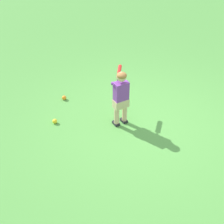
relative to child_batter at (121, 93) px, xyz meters
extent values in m
plane|color=#519942|center=(-0.39, -0.18, -0.65)|extent=(40.00, 40.00, 0.00)
cube|color=#232328|center=(0.04, 0.09, -0.63)|extent=(0.17, 0.15, 0.05)
cylinder|color=#DBB28E|center=(0.02, 0.10, -0.44)|extent=(0.09, 0.09, 0.34)
cube|color=#232328|center=(-0.04, -0.06, -0.63)|extent=(0.17, 0.15, 0.05)
cylinder|color=#DBB28E|center=(-0.06, -0.05, -0.44)|extent=(0.09, 0.09, 0.34)
cube|color=#C6B284|center=(-0.02, 0.02, -0.19)|extent=(0.26, 0.31, 0.16)
cube|color=#753899|center=(-0.02, 0.02, 0.06)|extent=(0.25, 0.29, 0.34)
sphere|color=#DBB28E|center=(-0.02, 0.02, 0.34)|extent=(0.17, 0.17, 0.17)
ellipsoid|color=olive|center=(-0.03, 0.03, 0.37)|extent=(0.24, 0.24, 0.11)
sphere|color=red|center=(0.10, -0.04, 0.15)|extent=(0.04, 0.04, 0.04)
cylinder|color=black|center=(0.14, -0.13, 0.16)|extent=(0.08, 0.14, 0.05)
cylinder|color=red|center=(0.24, -0.34, 0.20)|extent=(0.20, 0.34, 0.11)
sphere|color=red|center=(0.31, -0.50, 0.22)|extent=(0.07, 0.07, 0.07)
cylinder|color=#753899|center=(0.09, 0.00, 0.16)|extent=(0.15, 0.31, 0.14)
cylinder|color=#753899|center=(0.06, -0.06, 0.16)|extent=(0.31, 0.14, 0.14)
sphere|color=yellow|center=(1.03, 0.65, -0.60)|extent=(0.09, 0.09, 0.09)
sphere|color=orange|center=(1.38, -0.06, -0.60)|extent=(0.09, 0.09, 0.09)
camera|label=1|loc=(-2.28, 3.99, 2.93)|focal=49.94mm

